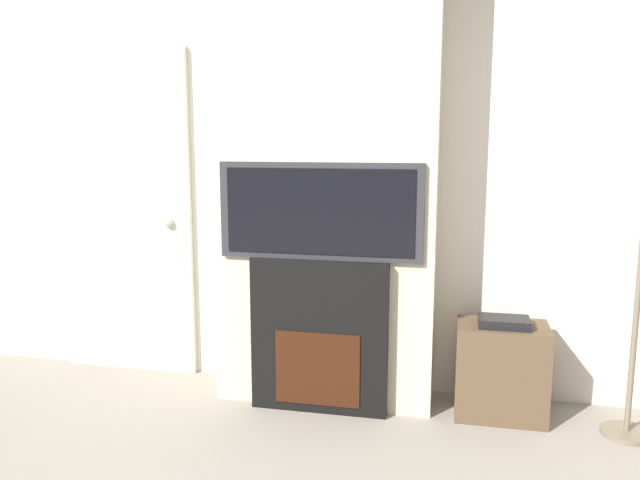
# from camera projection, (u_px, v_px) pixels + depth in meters

# --- Properties ---
(wall_back) EXTENTS (6.00, 0.06, 2.70)m
(wall_back) POSITION_uv_depth(u_px,v_px,m) (335.00, 168.00, 3.75)
(wall_back) COLOR silver
(wall_back) RESTS_ON ground_plane
(chimney_breast) EXTENTS (1.25, 0.39, 2.70)m
(chimney_breast) POSITION_uv_depth(u_px,v_px,m) (327.00, 170.00, 3.54)
(chimney_breast) COLOR beige
(chimney_breast) RESTS_ON ground_plane
(fireplace) EXTENTS (0.77, 0.15, 0.87)m
(fireplace) POSITION_uv_depth(u_px,v_px,m) (320.00, 336.00, 3.50)
(fireplace) COLOR black
(fireplace) RESTS_ON ground_plane
(television) EXTENTS (1.12, 0.07, 0.53)m
(television) POSITION_uv_depth(u_px,v_px,m) (320.00, 211.00, 3.39)
(television) COLOR #2D2D33
(television) RESTS_ON fireplace
(media_stand) EXTENTS (0.49, 0.32, 0.57)m
(media_stand) POSITION_uv_depth(u_px,v_px,m) (501.00, 369.00, 3.44)
(media_stand) COLOR brown
(media_stand) RESTS_ON ground_plane
(entry_door) EXTENTS (0.93, 0.09, 2.09)m
(entry_door) POSITION_uv_depth(u_px,v_px,m) (124.00, 214.00, 4.04)
(entry_door) COLOR beige
(entry_door) RESTS_ON ground_plane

